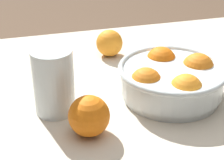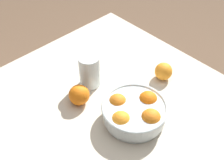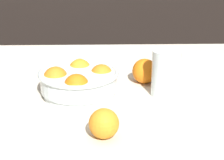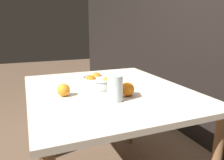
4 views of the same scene
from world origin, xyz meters
name	(u,v)px [view 2 (image 2 of 4)]	position (x,y,z in m)	size (l,w,h in m)	color
dining_table	(121,133)	(0.00, 0.00, 0.66)	(1.13, 0.97, 0.74)	beige
fruit_bowl	(135,112)	(-0.03, -0.03, 0.79)	(0.24, 0.24, 0.09)	silver
juice_glass	(90,72)	(0.22, -0.04, 0.80)	(0.08, 0.08, 0.14)	#F4A314
orange_loose_near_bowl	(79,95)	(0.17, 0.05, 0.78)	(0.08, 0.08, 0.08)	orange
orange_loose_front	(163,71)	(0.04, -0.28, 0.78)	(0.07, 0.07, 0.07)	orange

